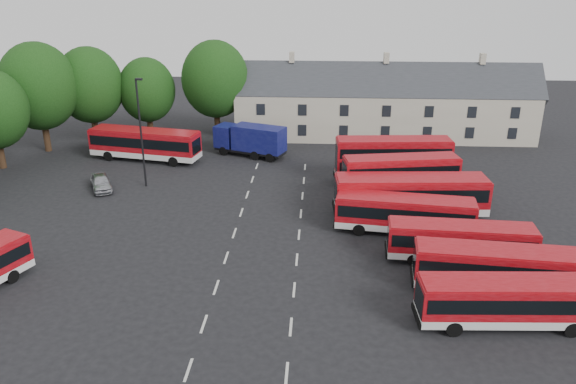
# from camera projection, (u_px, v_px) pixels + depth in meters

# --- Properties ---
(ground) EXTENTS (140.00, 140.00, 0.00)m
(ground) POSITION_uv_depth(u_px,v_px,m) (230.00, 245.00, 41.44)
(ground) COLOR black
(ground) RESTS_ON ground
(lane_markings) EXTENTS (5.15, 33.80, 0.01)m
(lane_markings) POSITION_uv_depth(u_px,v_px,m) (267.00, 234.00, 43.16)
(lane_markings) COLOR beige
(lane_markings) RESTS_ON ground
(treeline) EXTENTS (29.92, 32.59, 12.01)m
(treeline) POSITION_uv_depth(u_px,v_px,m) (58.00, 97.00, 58.07)
(treeline) COLOR black
(treeline) RESTS_ON ground
(terrace_houses) EXTENTS (35.70, 7.13, 10.06)m
(terrace_houses) POSITION_uv_depth(u_px,v_px,m) (383.00, 105.00, 67.14)
(terrace_houses) COLOR beige
(terrace_houses) RESTS_ON ground
(bus_row_a) EXTENTS (10.26, 2.83, 2.87)m
(bus_row_a) POSITION_uv_depth(u_px,v_px,m) (510.00, 299.00, 31.40)
(bus_row_a) COLOR silver
(bus_row_a) RESTS_ON ground
(bus_row_b) EXTENTS (10.64, 3.39, 2.96)m
(bus_row_b) POSITION_uv_depth(u_px,v_px,m) (500.00, 266.00, 34.78)
(bus_row_b) COLOR silver
(bus_row_b) RESTS_ON ground
(bus_row_c) EXTENTS (10.02, 2.90, 2.80)m
(bus_row_c) POSITION_uv_depth(u_px,v_px,m) (461.00, 240.00, 38.47)
(bus_row_c) COLOR silver
(bus_row_c) RESTS_ON ground
(bus_row_d) EXTENTS (10.62, 3.69, 2.94)m
(bus_row_d) POSITION_uv_depth(u_px,v_px,m) (405.00, 212.00, 42.68)
(bus_row_d) COLOR silver
(bus_row_d) RESTS_ON ground
(bus_row_e) EXTENTS (12.38, 3.58, 3.46)m
(bus_row_e) POSITION_uv_depth(u_px,v_px,m) (411.00, 193.00, 45.50)
(bus_row_e) COLOR silver
(bus_row_e) RESTS_ON ground
(bus_dd_south) EXTENTS (10.16, 3.85, 4.07)m
(bus_dd_south) POSITION_uv_depth(u_px,v_px,m) (400.00, 176.00, 48.59)
(bus_dd_south) COLOR silver
(bus_dd_south) RESTS_ON ground
(bus_dd_north) EXTENTS (10.84, 3.24, 4.38)m
(bus_dd_north) POSITION_uv_depth(u_px,v_px,m) (393.00, 158.00, 52.67)
(bus_dd_north) COLOR silver
(bus_dd_north) RESTS_ON ground
(bus_north) EXTENTS (12.08, 4.96, 3.33)m
(bus_north) POSITION_uv_depth(u_px,v_px,m) (145.00, 142.00, 59.27)
(bus_north) COLOR silver
(bus_north) RESTS_ON ground
(box_truck) EXTENTS (8.15, 5.12, 3.41)m
(box_truck) POSITION_uv_depth(u_px,v_px,m) (251.00, 139.00, 60.69)
(box_truck) COLOR black
(box_truck) RESTS_ON ground
(silver_car) EXTENTS (3.44, 4.50, 1.43)m
(silver_car) POSITION_uv_depth(u_px,v_px,m) (101.00, 182.00, 51.67)
(silver_car) COLOR #ACAEB4
(silver_car) RESTS_ON ground
(lamppost) EXTENTS (0.71, 0.36, 10.13)m
(lamppost) POSITION_uv_depth(u_px,v_px,m) (141.00, 130.00, 50.79)
(lamppost) COLOR black
(lamppost) RESTS_ON ground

